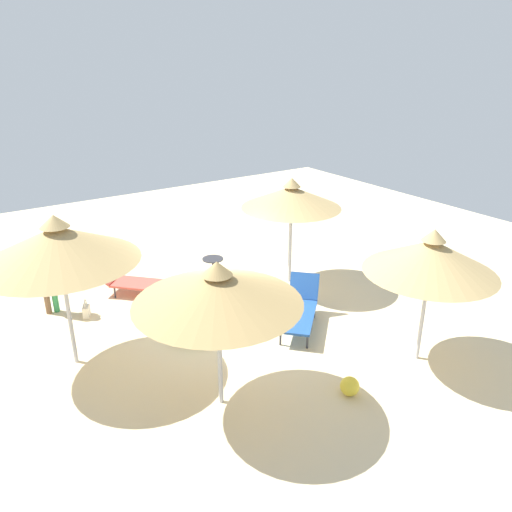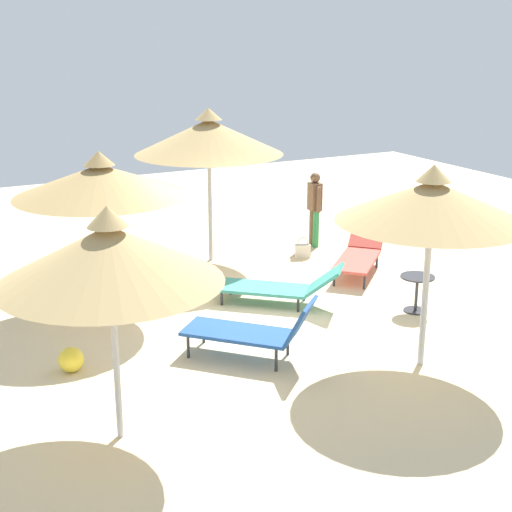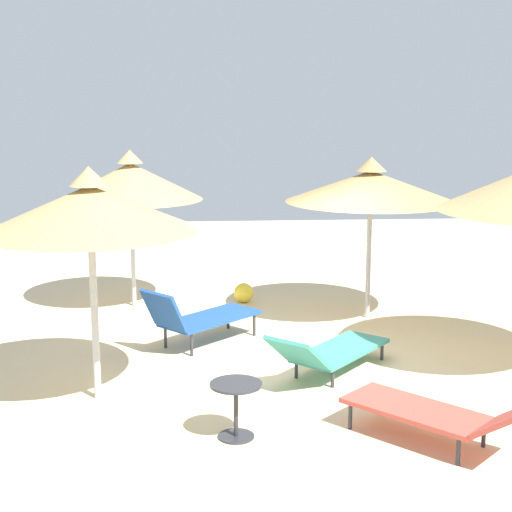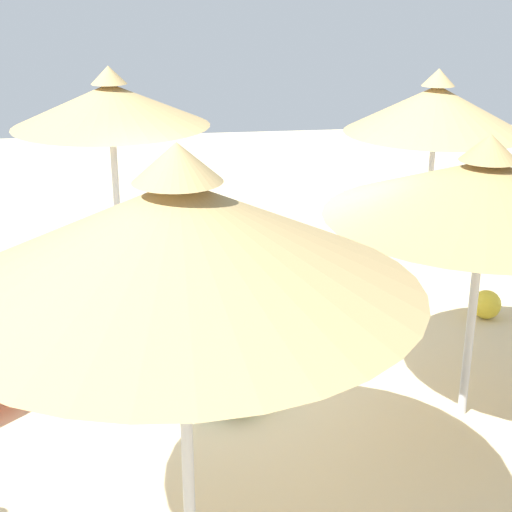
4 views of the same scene
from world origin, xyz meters
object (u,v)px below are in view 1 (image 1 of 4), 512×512
(lounge_chair_back, at_px, (131,280))
(handbag, at_px, (86,310))
(parasol_umbrella_center, at_px, (218,289))
(parasol_umbrella_far_right, at_px, (58,244))
(beach_ball, at_px, (350,386))
(parasol_umbrella_far_left, at_px, (431,256))
(person_standing_front, at_px, (47,278))
(parasol_umbrella_edge, at_px, (291,197))
(side_table_round, at_px, (213,265))
(lounge_chair_near_right, at_px, (300,308))
(lounge_chair_near_left, at_px, (203,308))

(lounge_chair_back, distance_m, handbag, 1.36)
(parasol_umbrella_center, distance_m, parasol_umbrella_far_right, 3.10)
(lounge_chair_back, height_order, beach_ball, lounge_chair_back)
(parasol_umbrella_far_left, relative_size, person_standing_front, 1.71)
(parasol_umbrella_far_left, bearing_deg, parasol_umbrella_center, 165.38)
(parasol_umbrella_edge, distance_m, side_table_round, 2.71)
(lounge_chair_back, distance_m, person_standing_front, 1.90)
(parasol_umbrella_far_left, xyz_separation_m, handbag, (-4.82, 5.24, -1.98))
(lounge_chair_back, relative_size, lounge_chair_near_right, 1.12)
(handbag, xyz_separation_m, side_table_round, (3.33, 0.12, 0.26))
(lounge_chair_near_left, relative_size, handbag, 4.70)
(parasol_umbrella_far_left, distance_m, lounge_chair_back, 6.98)
(handbag, bearing_deg, parasol_umbrella_center, -76.59)
(parasol_umbrella_edge, xyz_separation_m, side_table_round, (-1.58, 1.20, -1.85))
(parasol_umbrella_center, relative_size, lounge_chair_back, 1.37)
(handbag, bearing_deg, side_table_round, 2.05)
(parasol_umbrella_center, bearing_deg, handbag, 103.41)
(parasol_umbrella_far_left, bearing_deg, person_standing_front, 132.68)
(person_standing_front, distance_m, beach_ball, 6.95)
(parasol_umbrella_far_right, bearing_deg, handbag, 67.59)
(parasol_umbrella_far_left, distance_m, handbag, 7.39)
(parasol_umbrella_far_right, distance_m, handbag, 2.90)
(parasol_umbrella_edge, height_order, beach_ball, parasol_umbrella_edge)
(lounge_chair_near_left, relative_size, person_standing_front, 1.27)
(parasol_umbrella_center, distance_m, lounge_chair_near_left, 3.34)
(lounge_chair_near_right, height_order, handbag, lounge_chair_near_right)
(beach_ball, bearing_deg, lounge_chair_near_right, 71.68)
(parasol_umbrella_edge, height_order, side_table_round, parasol_umbrella_edge)
(parasol_umbrella_center, xyz_separation_m, parasol_umbrella_far_left, (3.81, -0.99, 0.00))
(parasol_umbrella_edge, distance_m, lounge_chair_near_left, 3.48)
(lounge_chair_near_right, distance_m, person_standing_front, 5.64)
(parasol_umbrella_far_left, height_order, parasol_umbrella_far_right, parasol_umbrella_far_right)
(parasol_umbrella_center, height_order, lounge_chair_near_right, parasol_umbrella_center)
(lounge_chair_near_left, distance_m, handbag, 2.65)
(person_standing_front, height_order, handbag, person_standing_front)
(parasol_umbrella_center, relative_size, parasol_umbrella_far_right, 0.91)
(parasol_umbrella_edge, xyz_separation_m, lounge_chair_near_right, (-1.19, -1.91, -1.83))
(parasol_umbrella_far_right, xyz_separation_m, beach_ball, (3.64, -3.65, -2.24))
(parasol_umbrella_far_right, bearing_deg, lounge_chair_near_left, 0.56)
(lounge_chair_near_left, height_order, side_table_round, lounge_chair_near_left)
(lounge_chair_near_left, distance_m, person_standing_front, 3.54)
(person_standing_front, xyz_separation_m, side_table_round, (3.92, -0.50, -0.46))
(lounge_chair_near_right, bearing_deg, beach_ball, -108.32)
(side_table_round, bearing_deg, person_standing_front, 172.71)
(lounge_chair_near_right, distance_m, beach_ball, 2.47)
(person_standing_front, bearing_deg, lounge_chair_near_left, -40.49)
(parasol_umbrella_far_left, xyz_separation_m, person_standing_front, (-5.41, 5.86, -1.26))
(parasol_umbrella_edge, distance_m, lounge_chair_back, 4.41)
(parasol_umbrella_center, relative_size, lounge_chair_near_left, 1.36)
(lounge_chair_near_right, height_order, side_table_round, lounge_chair_near_right)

